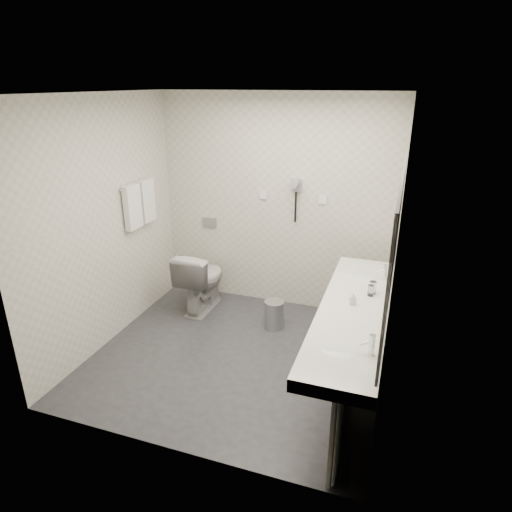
% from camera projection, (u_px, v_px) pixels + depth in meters
% --- Properties ---
extents(floor, '(2.80, 2.80, 0.00)m').
position_uv_depth(floor, '(237.00, 356.00, 4.49)').
color(floor, '#2A2A2F').
rests_on(floor, ground).
extents(ceiling, '(2.80, 2.80, 0.00)m').
position_uv_depth(ceiling, '(232.00, 93.00, 3.57)').
color(ceiling, silver).
rests_on(ceiling, wall_back).
extents(wall_back, '(2.80, 0.00, 2.80)m').
position_uv_depth(wall_back, '(276.00, 204.00, 5.18)').
color(wall_back, beige).
rests_on(wall_back, floor).
extents(wall_front, '(2.80, 0.00, 2.80)m').
position_uv_depth(wall_front, '(162.00, 302.00, 2.89)').
color(wall_front, beige).
rests_on(wall_front, floor).
extents(wall_left, '(0.00, 2.60, 2.60)m').
position_uv_depth(wall_left, '(105.00, 224.00, 4.45)').
color(wall_left, beige).
rests_on(wall_left, floor).
extents(wall_right, '(0.00, 2.60, 2.60)m').
position_uv_depth(wall_right, '(395.00, 258.00, 3.61)').
color(wall_right, beige).
rests_on(wall_right, floor).
extents(vanity_counter, '(0.55, 2.20, 0.10)m').
position_uv_depth(vanity_counter, '(353.00, 312.00, 3.68)').
color(vanity_counter, silver).
rests_on(vanity_counter, floor).
extents(vanity_panel, '(0.03, 2.15, 0.75)m').
position_uv_depth(vanity_panel, '(352.00, 356.00, 3.83)').
color(vanity_panel, gray).
rests_on(vanity_panel, floor).
extents(vanity_post_near, '(0.06, 0.06, 0.75)m').
position_uv_depth(vanity_post_near, '(336.00, 444.00, 2.90)').
color(vanity_post_near, silver).
rests_on(vanity_post_near, floor).
extents(vanity_post_far, '(0.06, 0.06, 0.75)m').
position_uv_depth(vanity_post_far, '(368.00, 304.00, 4.74)').
color(vanity_post_far, silver).
rests_on(vanity_post_far, floor).
extents(mirror, '(0.02, 2.20, 1.05)m').
position_uv_depth(mirror, '(395.00, 242.00, 3.36)').
color(mirror, '#B2BCC6').
rests_on(mirror, wall_right).
extents(basin_near, '(0.40, 0.31, 0.05)m').
position_uv_depth(basin_near, '(342.00, 351.00, 3.10)').
color(basin_near, silver).
rests_on(basin_near, vanity_counter).
extents(basin_far, '(0.40, 0.31, 0.05)m').
position_uv_depth(basin_far, '(363.00, 278.00, 4.24)').
color(basin_far, silver).
rests_on(basin_far, vanity_counter).
extents(faucet_near, '(0.04, 0.04, 0.15)m').
position_uv_depth(faucet_near, '(372.00, 345.00, 3.00)').
color(faucet_near, silver).
rests_on(faucet_near, vanity_counter).
extents(faucet_far, '(0.04, 0.04, 0.15)m').
position_uv_depth(faucet_far, '(385.00, 272.00, 4.15)').
color(faucet_far, silver).
rests_on(faucet_far, vanity_counter).
extents(soap_bottle_a, '(0.06, 0.06, 0.11)m').
position_uv_depth(soap_bottle_a, '(353.00, 298.00, 3.70)').
color(soap_bottle_a, silver).
rests_on(soap_bottle_a, vanity_counter).
extents(glass_left, '(0.07, 0.07, 0.11)m').
position_uv_depth(glass_left, '(373.00, 287.00, 3.89)').
color(glass_left, silver).
rests_on(glass_left, vanity_counter).
extents(glass_right, '(0.07, 0.07, 0.10)m').
position_uv_depth(glass_right, '(371.00, 291.00, 3.84)').
color(glass_right, silver).
rests_on(glass_right, vanity_counter).
extents(toilet, '(0.44, 0.75, 0.75)m').
position_uv_depth(toilet, '(202.00, 280.00, 5.31)').
color(toilet, silver).
rests_on(toilet, floor).
extents(flush_plate, '(0.18, 0.02, 0.12)m').
position_uv_depth(flush_plate, '(210.00, 222.00, 5.53)').
color(flush_plate, '#B2B5BA').
rests_on(flush_plate, wall_back).
extents(pedal_bin, '(0.24, 0.24, 0.31)m').
position_uv_depth(pedal_bin, '(274.00, 315.00, 4.96)').
color(pedal_bin, '#B2B5BA').
rests_on(pedal_bin, floor).
extents(bin_lid, '(0.22, 0.22, 0.02)m').
position_uv_depth(bin_lid, '(274.00, 302.00, 4.90)').
color(bin_lid, '#B2B5BA').
rests_on(bin_lid, pedal_bin).
extents(towel_rail, '(0.02, 0.62, 0.02)m').
position_uv_depth(towel_rail, '(137.00, 184.00, 4.81)').
color(towel_rail, silver).
rests_on(towel_rail, wall_left).
extents(towel_near, '(0.07, 0.24, 0.48)m').
position_uv_depth(towel_near, '(133.00, 207.00, 4.77)').
color(towel_near, white).
rests_on(towel_near, towel_rail).
extents(towel_far, '(0.07, 0.24, 0.48)m').
position_uv_depth(towel_far, '(147.00, 201.00, 5.01)').
color(towel_far, white).
rests_on(towel_far, towel_rail).
extents(dryer_cradle, '(0.10, 0.04, 0.14)m').
position_uv_depth(dryer_cradle, '(297.00, 185.00, 4.98)').
color(dryer_cradle, gray).
rests_on(dryer_cradle, wall_back).
extents(dryer_barrel, '(0.08, 0.14, 0.08)m').
position_uv_depth(dryer_barrel, '(295.00, 184.00, 4.91)').
color(dryer_barrel, gray).
rests_on(dryer_barrel, dryer_cradle).
extents(dryer_cord, '(0.02, 0.02, 0.35)m').
position_uv_depth(dryer_cord, '(296.00, 207.00, 5.06)').
color(dryer_cord, black).
rests_on(dryer_cord, dryer_cradle).
extents(switch_plate_a, '(0.09, 0.02, 0.09)m').
position_uv_depth(switch_plate_a, '(263.00, 195.00, 5.17)').
color(switch_plate_a, silver).
rests_on(switch_plate_a, wall_back).
extents(switch_plate_b, '(0.09, 0.02, 0.09)m').
position_uv_depth(switch_plate_b, '(323.00, 200.00, 4.96)').
color(switch_plate_b, silver).
rests_on(switch_plate_b, wall_back).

